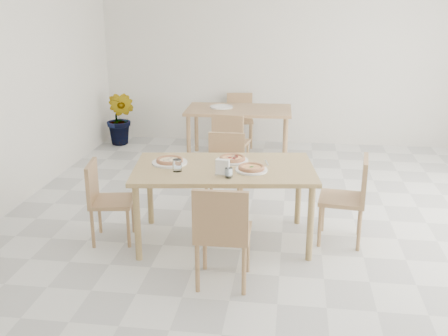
# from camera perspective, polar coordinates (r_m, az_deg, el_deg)

# --- Properties ---
(main_table) EXTENTS (1.78, 1.16, 0.75)m
(main_table) POSITION_cam_1_polar(r_m,az_deg,el_deg) (4.91, 0.00, -0.68)
(main_table) COLOR #A58A55
(main_table) RESTS_ON ground
(chair_south) EXTENTS (0.44, 0.44, 0.88)m
(chair_south) POSITION_cam_1_polar(r_m,az_deg,el_deg) (4.17, -0.21, -6.71)
(chair_south) COLOR #A47D52
(chair_south) RESTS_ON ground
(chair_north) EXTENTS (0.41, 0.41, 0.83)m
(chair_north) POSITION_cam_1_polar(r_m,az_deg,el_deg) (5.82, 0.15, 0.29)
(chair_north) COLOR #A47D52
(chair_north) RESTS_ON ground
(chair_west) EXTENTS (0.45, 0.45, 0.79)m
(chair_west) POSITION_cam_1_polar(r_m,az_deg,el_deg) (5.12, -12.94, -2.98)
(chair_west) COLOR #A47D52
(chair_west) RESTS_ON ground
(chair_east) EXTENTS (0.47, 0.47, 0.85)m
(chair_east) POSITION_cam_1_polar(r_m,az_deg,el_deg) (5.09, 13.66, -2.73)
(chair_east) COLOR #A47D52
(chair_east) RESTS_ON ground
(plate_margherita) EXTENTS (0.29, 0.29, 0.02)m
(plate_margherita) POSITION_cam_1_polar(r_m,az_deg,el_deg) (4.78, 3.00, -0.21)
(plate_margherita) COLOR white
(plate_margherita) RESTS_ON main_table
(plate_mushroom) EXTENTS (0.34, 0.34, 0.02)m
(plate_mushroom) POSITION_cam_1_polar(r_m,az_deg,el_deg) (5.01, -5.93, 0.60)
(plate_mushroom) COLOR white
(plate_mushroom) RESTS_ON main_table
(plate_pepperoni) EXTENTS (0.31, 0.31, 0.02)m
(plate_pepperoni) POSITION_cam_1_polar(r_m,az_deg,el_deg) (5.05, 0.91, 0.83)
(plate_pepperoni) COLOR white
(plate_pepperoni) RESTS_ON main_table
(pizza_margherita) EXTENTS (0.29, 0.29, 0.03)m
(pizza_margherita) POSITION_cam_1_polar(r_m,az_deg,el_deg) (4.77, 3.00, 0.05)
(pizza_margherita) COLOR tan
(pizza_margherita) RESTS_ON plate_margherita
(pizza_mushroom) EXTENTS (0.30, 0.30, 0.03)m
(pizza_mushroom) POSITION_cam_1_polar(r_m,az_deg,el_deg) (5.00, -5.93, 0.85)
(pizza_mushroom) COLOR tan
(pizza_mushroom) RESTS_ON plate_mushroom
(pizza_pepperoni) EXTENTS (0.31, 0.31, 0.03)m
(pizza_pepperoni) POSITION_cam_1_polar(r_m,az_deg,el_deg) (5.04, 0.92, 1.08)
(pizza_pepperoni) COLOR tan
(pizza_pepperoni) RESTS_ON plate_pepperoni
(tumbler_a) EXTENTS (0.08, 0.08, 0.11)m
(tumbler_a) POSITION_cam_1_polar(r_m,az_deg,el_deg) (4.76, -5.12, 0.28)
(tumbler_a) COLOR white
(tumbler_a) RESTS_ON main_table
(tumbler_b) EXTENTS (0.07, 0.07, 0.09)m
(tumbler_b) POSITION_cam_1_polar(r_m,az_deg,el_deg) (4.58, 0.52, -0.54)
(tumbler_b) COLOR white
(tumbler_b) RESTS_ON main_table
(napkin_holder) EXTENTS (0.14, 0.08, 0.15)m
(napkin_holder) POSITION_cam_1_polar(r_m,az_deg,el_deg) (4.63, -0.16, 0.03)
(napkin_holder) COLOR silver
(napkin_holder) RESTS_ON main_table
(fork_a) EXTENTS (0.05, 0.18, 0.01)m
(fork_a) POSITION_cam_1_polar(r_m,az_deg,el_deg) (5.01, 4.68, 0.55)
(fork_a) COLOR silver
(fork_a) RESTS_ON main_table
(fork_b) EXTENTS (0.07, 0.18, 0.01)m
(fork_b) POSITION_cam_1_polar(r_m,az_deg,el_deg) (4.71, -0.38, -0.54)
(fork_b) COLOR silver
(fork_b) RESTS_ON main_table
(second_table) EXTENTS (1.51, 0.89, 0.75)m
(second_table) POSITION_cam_1_polar(r_m,az_deg,el_deg) (7.52, 1.61, 5.86)
(second_table) COLOR #A47D52
(second_table) RESTS_ON ground
(chair_back_s) EXTENTS (0.48, 0.48, 0.84)m
(chair_back_s) POSITION_cam_1_polar(r_m,az_deg,el_deg) (6.83, 0.64, 3.08)
(chair_back_s) COLOR #A47D52
(chair_back_s) RESTS_ON ground
(chair_back_n) EXTENTS (0.46, 0.46, 0.82)m
(chair_back_n) POSITION_cam_1_polar(r_m,az_deg,el_deg) (8.35, 1.73, 5.72)
(chair_back_n) COLOR #A47D52
(chair_back_n) RESTS_ON ground
(plate_empty) EXTENTS (0.33, 0.33, 0.02)m
(plate_empty) POSITION_cam_1_polar(r_m,az_deg,el_deg) (7.58, -0.28, 6.67)
(plate_empty) COLOR white
(plate_empty) RESTS_ON second_table
(potted_plant) EXTENTS (0.57, 0.52, 0.86)m
(potted_plant) POSITION_cam_1_polar(r_m,az_deg,el_deg) (8.50, -11.17, 5.31)
(potted_plant) COLOR #2A641E
(potted_plant) RESTS_ON ground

